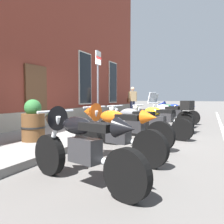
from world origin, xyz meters
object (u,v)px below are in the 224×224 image
(motorcycle_grey_naked, at_px, (133,127))
(parking_sign, at_px, (98,79))
(pedestrian_tan_coat, at_px, (132,99))
(motorcycle_orange_sport, at_px, (113,130))
(motorcycle_yellow_naked, at_px, (155,122))
(motorcycle_green_touring, at_px, (171,113))
(motorcycle_blue_sport, at_px, (174,111))
(barrel_planter, at_px, (33,123))
(motorcycle_silver_touring, at_px, (168,115))
(motorcycle_black_sport, at_px, (78,143))

(motorcycle_grey_naked, distance_m, parking_sign, 2.82)
(motorcycle_grey_naked, bearing_deg, pedestrian_tan_coat, 17.52)
(motorcycle_orange_sport, height_order, parking_sign, parking_sign)
(motorcycle_yellow_naked, bearing_deg, motorcycle_green_touring, -0.46)
(motorcycle_orange_sport, relative_size, motorcycle_blue_sport, 0.96)
(barrel_planter, bearing_deg, motorcycle_silver_touring, -34.82)
(motorcycle_orange_sport, relative_size, motorcycle_yellow_naked, 0.96)
(motorcycle_blue_sport, bearing_deg, parking_sign, 153.59)
(motorcycle_orange_sport, bearing_deg, motorcycle_blue_sport, -1.17)
(motorcycle_orange_sport, xyz_separation_m, pedestrian_tan_coat, (9.31, 2.56, 0.48))
(motorcycle_yellow_naked, bearing_deg, motorcycle_orange_sport, 175.91)
(motorcycle_green_touring, distance_m, pedestrian_tan_coat, 4.72)
(motorcycle_silver_touring, distance_m, motorcycle_green_touring, 1.39)
(motorcycle_green_touring, bearing_deg, motorcycle_orange_sport, 177.71)
(motorcycle_blue_sport, bearing_deg, barrel_planter, 159.93)
(motorcycle_orange_sport, xyz_separation_m, motorcycle_blue_sport, (6.94, -0.14, -0.03))
(motorcycle_yellow_naked, bearing_deg, pedestrian_tan_coat, 22.88)
(motorcycle_black_sport, distance_m, motorcycle_grey_naked, 2.64)
(motorcycle_black_sport, relative_size, motorcycle_orange_sport, 1.00)
(motorcycle_silver_touring, bearing_deg, motorcycle_yellow_naked, 173.93)
(parking_sign, bearing_deg, motorcycle_orange_sport, -149.90)
(motorcycle_black_sport, bearing_deg, motorcycle_blue_sport, -0.70)
(motorcycle_grey_naked, relative_size, pedestrian_tan_coat, 1.24)
(motorcycle_yellow_naked, bearing_deg, barrel_planter, 133.88)
(motorcycle_blue_sport, xyz_separation_m, barrel_planter, (-6.50, 2.37, 0.03))
(motorcycle_black_sport, xyz_separation_m, parking_sign, (4.41, 1.82, 1.23))
(motorcycle_yellow_naked, height_order, parking_sign, parking_sign)
(motorcycle_black_sport, distance_m, motorcycle_green_touring, 6.88)
(motorcycle_grey_naked, xyz_separation_m, pedestrian_tan_coat, (8.02, 2.53, 0.57))
(pedestrian_tan_coat, height_order, parking_sign, parking_sign)
(motorcycle_black_sport, distance_m, motorcycle_orange_sport, 1.34)
(motorcycle_grey_naked, distance_m, pedestrian_tan_coat, 8.43)
(motorcycle_silver_touring, bearing_deg, barrel_planter, 145.18)
(motorcycle_yellow_naked, xyz_separation_m, motorcycle_green_touring, (2.75, -0.02, 0.08))
(motorcycle_grey_naked, height_order, motorcycle_yellow_naked, motorcycle_grey_naked)
(motorcycle_grey_naked, height_order, motorcycle_green_touring, motorcycle_green_touring)
(motorcycle_yellow_naked, bearing_deg, parking_sign, 81.61)
(motorcycle_black_sport, xyz_separation_m, motorcycle_orange_sport, (1.34, 0.04, 0.00))
(motorcycle_black_sport, bearing_deg, barrel_planter, 51.88)
(motorcycle_yellow_naked, xyz_separation_m, motorcycle_silver_touring, (1.37, -0.15, 0.09))
(motorcycle_grey_naked, relative_size, motorcycle_blue_sport, 0.96)
(motorcycle_silver_touring, height_order, pedestrian_tan_coat, pedestrian_tan_coat)
(pedestrian_tan_coat, bearing_deg, motorcycle_black_sport, -166.30)
(motorcycle_yellow_naked, relative_size, motorcycle_blue_sport, 1.01)
(motorcycle_blue_sport, bearing_deg, motorcycle_grey_naked, 178.31)
(motorcycle_silver_touring, bearing_deg, motorcycle_black_sport, 176.83)
(motorcycle_orange_sport, bearing_deg, parking_sign, 30.10)
(motorcycle_orange_sport, height_order, motorcycle_yellow_naked, motorcycle_orange_sport)
(motorcycle_black_sport, xyz_separation_m, motorcycle_blue_sport, (8.28, -0.10, -0.02))
(motorcycle_green_touring, distance_m, motorcycle_blue_sport, 1.41)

